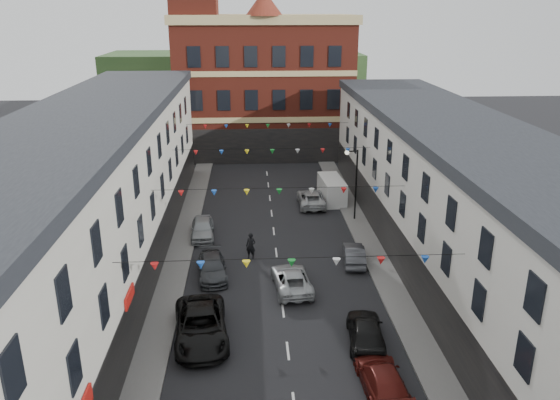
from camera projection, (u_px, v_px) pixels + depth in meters
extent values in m
plane|color=black|center=(283.00, 310.00, 31.74)|extent=(160.00, 160.00, 0.00)
cube|color=#605E5B|center=(168.00, 296.00, 33.24)|extent=(1.80, 64.00, 0.15)
cube|color=#605E5B|center=(391.00, 289.00, 33.97)|extent=(1.80, 64.00, 0.15)
cube|color=beige|center=(71.00, 229.00, 30.40)|extent=(8.00, 56.00, 10.00)
cube|color=black|center=(58.00, 135.00, 28.63)|extent=(8.40, 56.00, 0.70)
cube|color=black|center=(149.00, 281.00, 31.74)|extent=(0.12, 56.00, 3.20)
cube|color=beige|center=(484.00, 228.00, 31.82)|extent=(8.00, 56.00, 9.00)
cube|color=black|center=(494.00, 147.00, 30.21)|extent=(8.40, 56.00, 0.70)
cube|color=black|center=(411.00, 274.00, 32.56)|extent=(0.12, 56.00, 3.20)
cube|color=maroon|center=(264.00, 90.00, 65.06)|extent=(20.00, 12.00, 15.00)
cube|color=tan|center=(263.00, 19.00, 62.41)|extent=(20.60, 12.60, 1.00)
cone|color=maroon|center=(264.00, 3.00, 57.14)|extent=(4.00, 4.00, 2.60)
cube|color=maroon|center=(196.00, 53.00, 60.35)|extent=(5.00, 5.00, 24.00)
cube|color=#2A4A22|center=(235.00, 85.00, 88.29)|extent=(40.00, 14.00, 10.00)
cylinder|color=black|center=(356.00, 186.00, 44.30)|extent=(0.14, 0.14, 6.00)
cylinder|color=black|center=(353.00, 151.00, 43.32)|extent=(0.90, 0.10, 0.10)
sphere|color=beige|center=(347.00, 153.00, 43.33)|extent=(0.36, 0.36, 0.36)
imported|color=black|center=(201.00, 326.00, 28.72)|extent=(3.32, 6.14, 1.64)
imported|color=#373A3E|center=(212.00, 267.00, 35.55)|extent=(2.36, 4.68, 1.30)
imported|color=#9EA2A7|center=(202.00, 228.00, 41.72)|extent=(1.98, 4.38, 1.46)
imported|color=#501410|center=(382.00, 379.00, 24.81)|extent=(2.06, 4.68, 1.34)
imported|color=black|center=(366.00, 331.00, 28.31)|extent=(2.26, 4.65, 1.53)
imported|color=#47484E|center=(354.00, 254.00, 37.48)|extent=(1.74, 3.99, 1.28)
imported|color=#AAACAF|center=(311.00, 198.00, 48.47)|extent=(2.27, 4.91, 1.37)
imported|color=#A7ABAE|center=(292.00, 279.00, 34.00)|extent=(2.63, 4.92, 1.32)
cube|color=silver|center=(332.00, 190.00, 49.56)|extent=(2.14, 4.87, 2.11)
imported|color=black|center=(251.00, 246.00, 38.03)|extent=(0.81, 0.67, 1.92)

